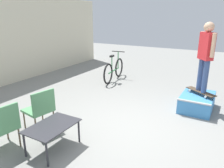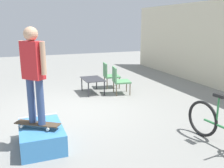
% 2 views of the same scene
% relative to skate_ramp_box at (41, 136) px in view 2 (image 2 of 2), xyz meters
% --- Properties ---
extents(ground_plane, '(24.00, 24.00, 0.00)m').
position_rel_skate_ramp_box_xyz_m(ground_plane, '(-1.76, 1.02, -0.19)').
color(ground_plane, gray).
extents(skate_ramp_box, '(1.15, 0.76, 0.41)m').
position_rel_skate_ramp_box_xyz_m(skate_ramp_box, '(0.00, 0.00, 0.00)').
color(skate_ramp_box, '#3D84C6').
rests_on(skate_ramp_box, ground_plane).
extents(skateboard_on_ramp, '(0.64, 0.80, 0.07)m').
position_rel_skate_ramp_box_xyz_m(skateboard_on_ramp, '(0.04, -0.05, 0.28)').
color(skateboard_on_ramp, '#473828').
rests_on(skateboard_on_ramp, skate_ramp_box).
extents(person_skater, '(0.46, 0.40, 1.70)m').
position_rel_skate_ramp_box_xyz_m(person_skater, '(0.04, -0.05, 1.29)').
color(person_skater, '#384C7A').
rests_on(person_skater, skateboard_on_ramp).
extents(coffee_table, '(0.92, 0.62, 0.48)m').
position_rel_skate_ramp_box_xyz_m(coffee_table, '(-3.15, 1.95, 0.23)').
color(coffee_table, '#2D2D33').
rests_on(coffee_table, ground_plane).
extents(patio_chair_left, '(0.58, 0.58, 0.88)m').
position_rel_skate_ramp_box_xyz_m(patio_chair_left, '(-3.61, 2.70, 0.30)').
color(patio_chair_left, brown).
rests_on(patio_chair_left, ground_plane).
extents(patio_chair_right, '(0.60, 0.60, 0.88)m').
position_rel_skate_ramp_box_xyz_m(patio_chair_right, '(-2.72, 2.70, 0.30)').
color(patio_chair_right, brown).
rests_on(patio_chair_right, ground_plane).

